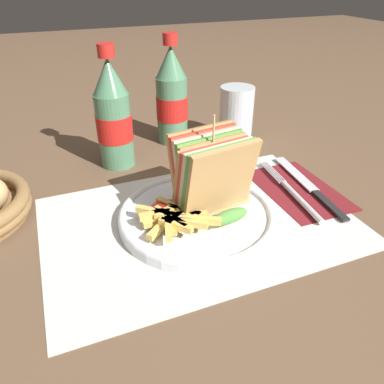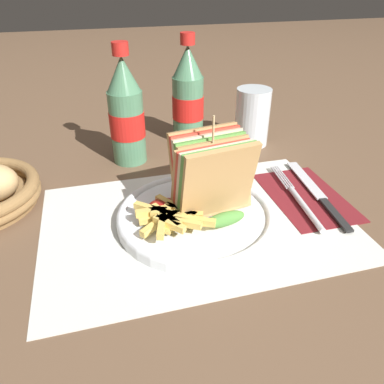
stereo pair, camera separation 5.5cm
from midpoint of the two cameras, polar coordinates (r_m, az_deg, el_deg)
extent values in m
plane|color=brown|center=(0.54, 2.37, -6.23)|extent=(4.00, 4.00, 0.00)
cube|color=silver|center=(0.56, 3.66, -4.58)|extent=(0.45, 0.31, 0.00)
cylinder|color=white|center=(0.55, 3.40, -4.05)|extent=(0.23, 0.23, 0.01)
torus|color=white|center=(0.55, 3.42, -3.46)|extent=(0.23, 0.23, 0.01)
cube|color=tan|center=(0.51, 7.28, 1.37)|extent=(0.11, 0.05, 0.11)
cube|color=#518E3D|center=(0.51, 6.79, 1.63)|extent=(0.11, 0.05, 0.11)
cube|color=beige|center=(0.52, 6.32, 1.88)|extent=(0.11, 0.05, 0.11)
cube|color=red|center=(0.53, 5.86, 2.12)|extent=(0.11, 0.05, 0.11)
cube|color=tan|center=(0.53, 5.41, 2.35)|extent=(0.11, 0.05, 0.11)
ellipsoid|color=#518E3D|center=(0.52, 8.17, -4.20)|extent=(0.06, 0.03, 0.02)
cube|color=tan|center=(0.53, 6.62, 2.04)|extent=(0.11, 0.05, 0.11)
cube|color=#518E3D|center=(0.54, 6.19, 2.61)|extent=(0.11, 0.05, 0.11)
cube|color=beige|center=(0.54, 5.77, 3.16)|extent=(0.11, 0.05, 0.11)
cube|color=red|center=(0.55, 5.35, 3.71)|extent=(0.11, 0.05, 0.11)
cube|color=tan|center=(0.55, 4.94, 4.24)|extent=(0.11, 0.05, 0.11)
ellipsoid|color=#518E3D|center=(0.55, 6.35, -1.48)|extent=(0.06, 0.03, 0.02)
cylinder|color=tan|center=(0.52, 6.14, 4.20)|extent=(0.00, 0.00, 0.14)
cube|color=#E0B756|center=(0.52, -2.36, -4.16)|extent=(0.05, 0.01, 0.01)
cube|color=#E0B756|center=(0.52, 0.43, -4.48)|extent=(0.04, 0.05, 0.01)
cube|color=#E0B756|center=(0.52, -0.52, -4.22)|extent=(0.07, 0.04, 0.01)
cube|color=#E0B756|center=(0.51, -2.12, -5.08)|extent=(0.06, 0.05, 0.01)
cube|color=#E0B756|center=(0.51, -0.21, -4.71)|extent=(0.05, 0.03, 0.01)
cube|color=#E0B756|center=(0.50, 1.14, -4.66)|extent=(0.06, 0.04, 0.01)
cube|color=#E0B756|center=(0.50, -1.42, -4.81)|extent=(0.03, 0.06, 0.01)
cube|color=#E0B756|center=(0.52, -2.71, -2.90)|extent=(0.05, 0.05, 0.01)
cube|color=#E0B756|center=(0.49, -0.30, -5.00)|extent=(0.04, 0.04, 0.01)
cube|color=#E0B756|center=(0.51, -0.85, -3.95)|extent=(0.03, 0.06, 0.01)
cube|color=#E0B756|center=(0.52, 1.28, -2.98)|extent=(0.04, 0.04, 0.01)
cube|color=#E0B756|center=(0.51, 0.64, -3.38)|extent=(0.07, 0.03, 0.01)
cube|color=#E0B756|center=(0.52, -1.76, -2.87)|extent=(0.07, 0.01, 0.01)
cube|color=#E0B756|center=(0.53, 0.13, -2.33)|extent=(0.04, 0.06, 0.01)
cube|color=#E0B756|center=(0.51, 0.33, -3.78)|extent=(0.05, 0.04, 0.01)
cube|color=#E0B756|center=(0.50, 2.61, -4.45)|extent=(0.06, 0.04, 0.01)
ellipsoid|color=maroon|center=(0.54, -1.34, -2.39)|extent=(0.05, 0.04, 0.02)
cube|color=maroon|center=(0.65, 19.25, -0.65)|extent=(0.11, 0.18, 0.00)
cylinder|color=silver|center=(0.61, 19.37, -2.33)|extent=(0.02, 0.12, 0.01)
cylinder|color=silver|center=(0.68, 15.36, 2.14)|extent=(0.01, 0.08, 0.00)
cylinder|color=silver|center=(0.68, 15.67, 2.16)|extent=(0.01, 0.08, 0.00)
cylinder|color=silver|center=(0.68, 15.98, 2.18)|extent=(0.01, 0.08, 0.00)
cylinder|color=silver|center=(0.68, 16.29, 2.21)|extent=(0.01, 0.08, 0.00)
cube|color=black|center=(0.61, 23.47, -3.23)|extent=(0.02, 0.09, 0.00)
cube|color=silver|center=(0.69, 19.17, 1.74)|extent=(0.03, 0.13, 0.00)
cylinder|color=#4C7F5B|center=(0.71, -7.58, 9.69)|extent=(0.06, 0.06, 0.13)
cylinder|color=red|center=(0.71, -7.62, 10.19)|extent=(0.07, 0.07, 0.05)
cone|color=#4C7F5B|center=(0.68, -8.18, 17.37)|extent=(0.06, 0.06, 0.06)
cylinder|color=red|center=(0.67, -8.46, 20.80)|extent=(0.03, 0.03, 0.02)
cylinder|color=#4C7F5B|center=(0.79, 1.42, 12.35)|extent=(0.06, 0.06, 0.13)
cylinder|color=red|center=(0.79, 1.43, 12.81)|extent=(0.07, 0.07, 0.05)
cone|color=#4C7F5B|center=(0.77, 1.52, 19.28)|extent=(0.06, 0.06, 0.06)
cylinder|color=red|center=(0.76, 1.57, 22.33)|extent=(0.03, 0.03, 0.02)
cylinder|color=silver|center=(0.79, 11.17, 11.10)|extent=(0.07, 0.07, 0.12)
cylinder|color=black|center=(0.80, 11.00, 9.55)|extent=(0.06, 0.06, 0.07)
camera|label=1|loc=(0.03, -87.14, 1.76)|focal=35.00mm
camera|label=2|loc=(0.03, 92.86, -1.76)|focal=35.00mm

